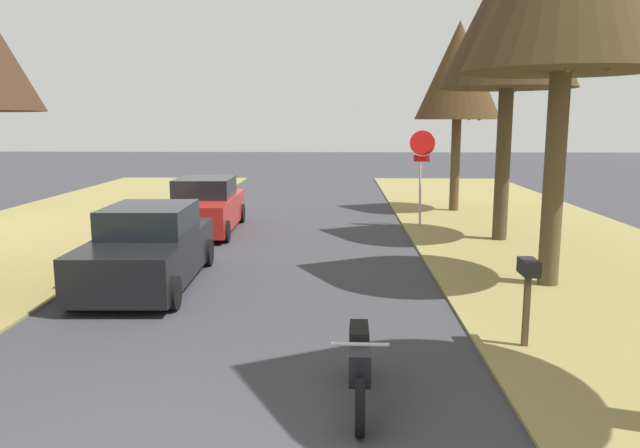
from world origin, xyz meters
name	(u,v)px	position (x,y,z in m)	size (l,w,h in m)	color
stop_sign_far	(422,157)	(4.12, 14.34, 2.17)	(0.81, 0.57, 2.94)	#9EA0A5
street_tree_right_mid_b	(510,17)	(5.99, 12.17, 5.89)	(3.57, 3.57, 7.75)	#493925
street_tree_right_far	(459,71)	(5.76, 17.65, 4.94)	(2.99, 2.99, 6.62)	brown
parked_sedan_black	(148,249)	(-2.19, 7.43, 0.72)	(2.06, 4.45, 1.57)	black
parked_sedan_red	(204,207)	(-2.37, 13.39, 0.72)	(2.06, 4.45, 1.57)	red
parked_motorcycle	(359,363)	(1.85, 2.35, 0.48)	(0.60, 2.05, 0.97)	black
curbside_mailbox	(528,278)	(4.28, 4.11, 1.06)	(0.22, 0.44, 1.27)	brown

